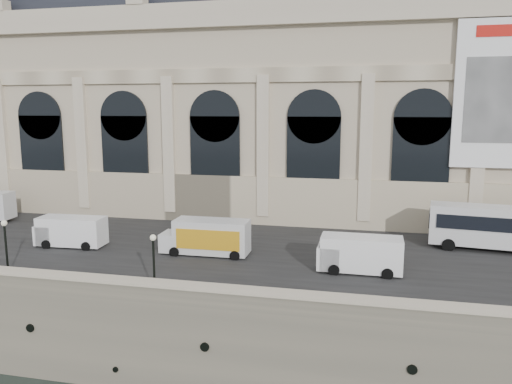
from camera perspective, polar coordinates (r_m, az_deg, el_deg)
quay at (r=64.48m, az=2.34°, el=-3.71°), size 160.00×70.00×6.00m
street at (r=43.87m, az=-2.59°, el=-6.02°), size 160.00×24.00×0.06m
parapet at (r=31.60m, az=-9.11°, el=-11.32°), size 160.00×1.40×1.21m
museum at (r=60.13m, az=-4.00°, el=11.38°), size 69.00×18.70×29.10m
bus_right at (r=46.15m, az=27.13°, el=-3.64°), size 13.00×4.22×3.76m
van_b at (r=45.98m, az=-20.67°, el=-4.24°), size 5.97×2.69×2.60m
van_c at (r=37.14m, az=11.35°, el=-6.97°), size 6.03×2.55×2.67m
box_truck at (r=40.85m, az=-5.63°, el=-5.16°), size 7.25×2.65×2.91m
lamp_left at (r=39.59m, az=-26.64°, el=-5.79°), size 0.41×0.41×4.07m
lamp_right at (r=32.76m, az=-11.59°, el=-8.15°), size 0.40×0.40×3.95m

